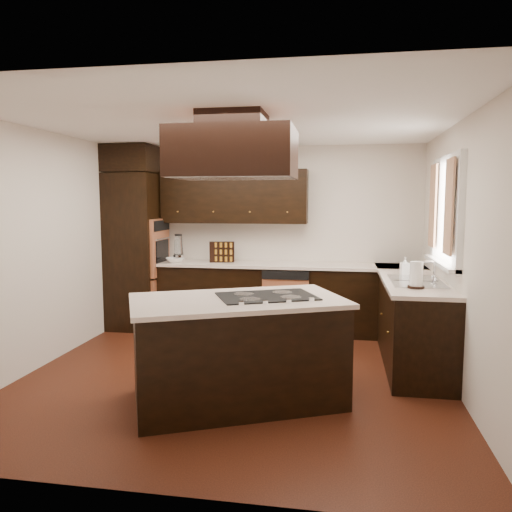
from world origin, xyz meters
name	(u,v)px	position (x,y,z in m)	size (l,w,h in m)	color
floor	(236,376)	(0.00, 0.00, -0.01)	(4.20, 4.20, 0.02)	#562412
ceiling	(235,122)	(0.00, 0.00, 2.51)	(4.20, 4.20, 0.02)	white
wall_back	(267,237)	(0.00, 2.11, 1.25)	(4.20, 0.02, 2.50)	beige
wall_front	(159,290)	(0.00, -2.11, 1.25)	(4.20, 0.02, 2.50)	beige
wall_left	(40,249)	(-2.11, 0.00, 1.25)	(0.02, 4.20, 2.50)	beige
wall_right	(461,256)	(2.11, 0.00, 1.25)	(0.02, 4.20, 2.50)	beige
oven_column	(136,251)	(-1.78, 1.71, 1.06)	(0.65, 0.75, 2.12)	black
wall_oven_face	(160,247)	(-1.43, 1.71, 1.12)	(0.05, 0.62, 0.78)	#BB6641
base_cabinets_back	(266,298)	(0.03, 1.80, 0.44)	(2.93, 0.60, 0.88)	black
base_cabinets_right	(410,319)	(1.80, 0.90, 0.44)	(0.60, 2.40, 0.88)	black
countertop_back	(266,265)	(0.03, 1.79, 0.90)	(2.93, 0.63, 0.04)	beige
countertop_right	(410,278)	(1.79, 0.90, 0.90)	(0.63, 2.40, 0.04)	beige
upper_cabinets	(234,197)	(-0.43, 1.93, 1.81)	(2.00, 0.34, 0.72)	black
dishwasher_front	(285,307)	(0.33, 1.50, 0.40)	(0.60, 0.05, 0.72)	#BB6641
window_frame	(446,211)	(2.07, 0.55, 1.65)	(0.06, 1.32, 1.12)	white
window_pane	(449,211)	(2.10, 0.55, 1.65)	(0.00, 1.20, 1.00)	white
curtain_left	(449,207)	(2.01, 0.13, 1.70)	(0.02, 0.34, 0.90)	beige
curtain_right	(433,206)	(2.01, 0.97, 1.70)	(0.02, 0.34, 0.90)	beige
sink_rim	(416,281)	(1.80, 0.55, 0.92)	(0.52, 0.84, 0.01)	silver
island	(238,352)	(0.15, -0.64, 0.44)	(1.74, 0.95, 0.88)	black
island_top	(237,301)	(0.15, -0.64, 0.90)	(1.81, 1.01, 0.04)	beige
cooktop	(267,296)	(0.39, -0.53, 0.93)	(0.82, 0.55, 0.01)	black
range_hood	(233,153)	(0.10, -0.55, 2.16)	(1.05, 0.72, 0.42)	black
hood_duct	(233,120)	(0.10, -0.55, 2.44)	(0.55, 0.50, 0.13)	black
blender_base	(179,258)	(-1.17, 1.72, 0.97)	(0.15, 0.15, 0.10)	silver
blender_pitcher	(178,245)	(-1.17, 1.72, 1.15)	(0.13, 0.13, 0.26)	silver
spice_rack	(222,252)	(-0.58, 1.81, 1.06)	(0.34, 0.08, 0.28)	black
mixing_bowl	(175,260)	(-1.21, 1.69, 0.95)	(0.25, 0.25, 0.06)	white
soap_bottle	(405,266)	(1.74, 1.03, 1.02)	(0.09, 0.09, 0.20)	white
paper_towel	(416,275)	(1.74, 0.13, 1.05)	(0.12, 0.12, 0.26)	white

